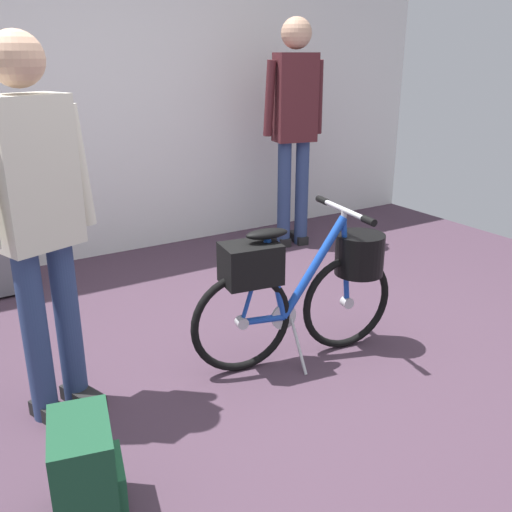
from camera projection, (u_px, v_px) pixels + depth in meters
ground_plane at (278, 384)px, 2.80m from camera, size 6.13×6.13×0.00m
back_wall at (103, 72)px, 4.25m from camera, size 6.13×0.10×2.83m
folding_bike_foreground at (305, 282)px, 2.93m from camera, size 1.15×0.53×0.81m
visitor_near_wall at (37, 213)px, 2.30m from camera, size 0.51×0.35×1.63m
visitor_browsing at (294, 118)px, 4.52m from camera, size 0.53×0.32×1.81m
backpack_on_floor at (86, 474)px, 1.93m from camera, size 0.29×0.35×0.39m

